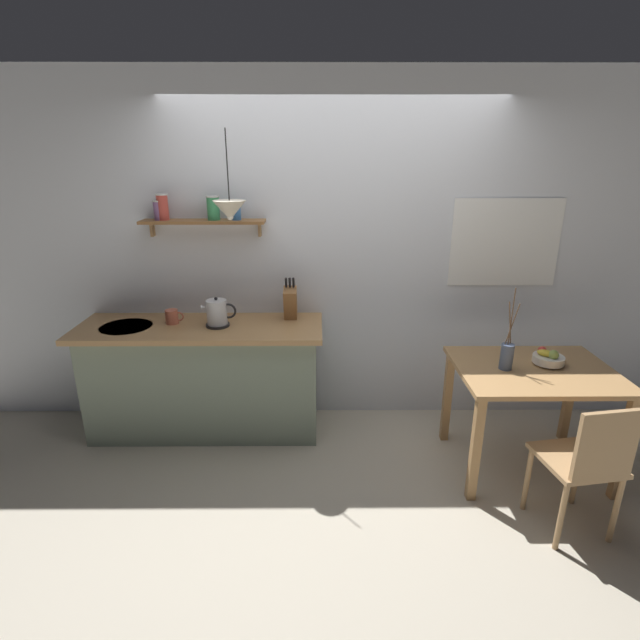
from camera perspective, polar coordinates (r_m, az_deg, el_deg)
ground_plane at (r=3.75m, az=1.61°, el=-15.14°), size 14.00×14.00×0.00m
back_wall at (r=3.84m, az=4.58°, el=7.63°), size 6.80×0.11×2.70m
kitchen_counter at (r=3.90m, az=-13.46°, el=-6.62°), size 1.83×0.63×0.89m
wall_shelf at (r=3.72m, az=-14.26°, el=11.93°), size 0.91×0.20×0.32m
dining_table at (r=3.57m, az=23.81°, el=-6.91°), size 1.03×0.79×0.76m
dining_chair_near at (r=3.15m, az=28.91°, el=-14.35°), size 0.45×0.45×0.87m
fruit_bowl at (r=3.60m, az=25.32°, el=-4.06°), size 0.20×0.20×0.12m
twig_vase at (r=3.40m, az=21.18°, el=-3.87°), size 0.09×0.08×0.55m
electric_kettle at (r=3.64m, az=-12.02°, el=0.77°), size 0.26×0.17×0.22m
knife_block at (r=3.71m, az=-3.52°, el=2.09°), size 0.10×0.18×0.33m
coffee_mug_by_sink at (r=3.80m, az=-17.04°, el=0.38°), size 0.14×0.09×0.11m
pendant_lamp at (r=3.41m, az=-10.59°, el=12.63°), size 0.23×0.23×0.59m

